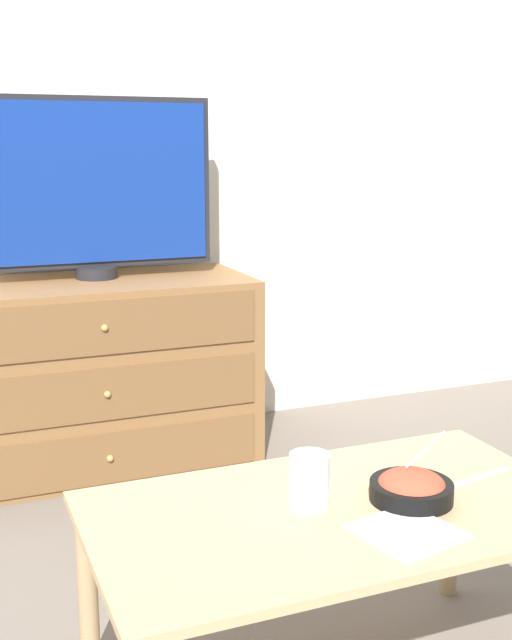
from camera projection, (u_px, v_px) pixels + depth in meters
ground_plane at (83, 436)px, 3.33m from camera, size 12.00×12.00×0.00m
wall_back at (66, 114)px, 3.07m from camera, size 12.00×0.05×2.60m
dresser at (93, 374)px, 2.99m from camera, size 1.18×0.55×0.70m
tv at (93, 186)px, 2.91m from camera, size 0.88×0.15×0.66m
coffee_table at (336, 533)px, 1.68m from camera, size 1.04×0.58×0.45m
takeout_bowl at (411, 488)px, 1.70m from camera, size 0.18×0.18×0.16m
drink_cup at (309, 484)px, 1.66m from camera, size 0.09×0.09×0.12m
napkin at (407, 532)px, 1.56m from camera, size 0.21×0.21×0.00m
knife at (480, 477)px, 1.81m from camera, size 0.18×0.05×0.01m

